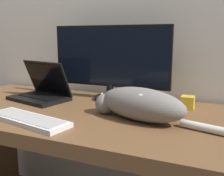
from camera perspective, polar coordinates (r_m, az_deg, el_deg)
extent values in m
cube|color=silver|center=(1.72, -1.44, 16.72)|extent=(6.40, 0.06, 2.60)
cube|color=brown|center=(1.38, -9.27, -5.50)|extent=(1.57, 0.78, 0.06)
cylinder|color=black|center=(1.52, -0.45, -2.15)|extent=(0.18, 0.18, 0.02)
cylinder|color=black|center=(1.51, -0.45, -0.49)|extent=(0.04, 0.04, 0.07)
cube|color=black|center=(1.49, -0.38, 6.92)|extent=(0.70, 0.02, 0.34)
cube|color=black|center=(1.48, -0.54, 6.89)|extent=(0.67, 0.01, 0.32)
cube|color=black|center=(1.57, -15.65, -2.20)|extent=(0.37, 0.28, 0.02)
cube|color=black|center=(1.57, -15.30, -1.70)|extent=(0.29, 0.18, 0.00)
cube|color=black|center=(1.59, -13.92, 2.11)|extent=(0.34, 0.16, 0.20)
cube|color=black|center=(1.59, -14.05, 2.01)|extent=(0.30, 0.14, 0.18)
cube|color=white|center=(1.19, -17.83, -6.57)|extent=(0.43, 0.20, 0.02)
cube|color=#B3B3B3|center=(1.19, -17.86, -6.06)|extent=(0.39, 0.17, 0.00)
ellipsoid|color=gray|center=(1.15, 6.31, -3.50)|extent=(0.45, 0.27, 0.14)
ellipsoid|color=white|center=(1.13, 7.25, -1.72)|extent=(0.21, 0.17, 0.06)
sphere|color=gray|center=(1.24, -1.42, -3.42)|extent=(0.10, 0.10, 0.10)
cone|color=white|center=(1.25, -2.20, -1.49)|extent=(0.03, 0.03, 0.03)
cone|color=white|center=(1.22, -0.64, -1.77)|extent=(0.03, 0.03, 0.03)
cylinder|color=white|center=(1.08, 19.34, -8.12)|extent=(0.18, 0.08, 0.03)
cube|color=gold|center=(1.38, 16.13, -3.03)|extent=(0.06, 0.06, 0.06)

